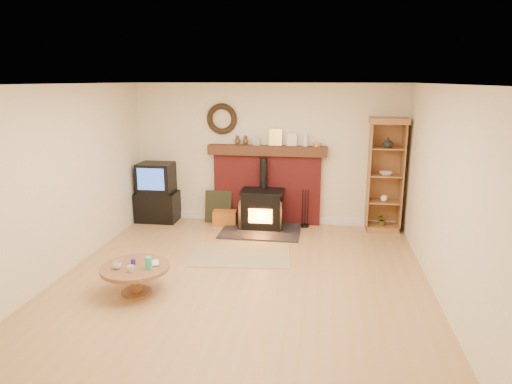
% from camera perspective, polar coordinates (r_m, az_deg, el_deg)
% --- Properties ---
extents(ground, '(5.50, 5.50, 0.00)m').
position_cam_1_polar(ground, '(6.28, -1.82, -11.10)').
color(ground, '#B5884B').
rests_on(ground, ground).
extents(room_shell, '(5.02, 5.52, 2.61)m').
position_cam_1_polar(room_shell, '(5.87, -1.95, 4.68)').
color(room_shell, beige).
rests_on(room_shell, ground).
extents(chimney_breast, '(2.20, 0.22, 1.78)m').
position_cam_1_polar(chimney_breast, '(8.54, 1.39, 1.34)').
color(chimney_breast, maroon).
rests_on(chimney_breast, ground).
extents(wood_stove, '(1.40, 1.00, 1.28)m').
position_cam_1_polar(wood_stove, '(8.27, 0.77, -2.31)').
color(wood_stove, black).
rests_on(wood_stove, ground).
extents(area_rug, '(1.63, 1.21, 0.01)m').
position_cam_1_polar(area_rug, '(7.17, -1.93, -7.80)').
color(area_rug, brown).
rests_on(area_rug, ground).
extents(tv_unit, '(0.77, 0.56, 1.13)m').
position_cam_1_polar(tv_unit, '(8.91, -12.28, -0.17)').
color(tv_unit, black).
rests_on(tv_unit, ground).
extents(curio_cabinet, '(0.65, 0.47, 2.02)m').
position_cam_1_polar(curio_cabinet, '(8.39, 15.82, 2.05)').
color(curio_cabinet, '#986131').
rests_on(curio_cabinet, ground).
extents(firelog_box, '(0.46, 0.31, 0.27)m').
position_cam_1_polar(firelog_box, '(8.58, -3.93, -3.24)').
color(firelog_box, gold).
rests_on(firelog_box, ground).
extents(leaning_painting, '(0.51, 0.14, 0.61)m').
position_cam_1_polar(leaning_painting, '(8.71, -4.73, -1.83)').
color(leaning_painting, black).
rests_on(leaning_painting, ground).
extents(fire_tools, '(0.16, 0.16, 0.70)m').
position_cam_1_polar(fire_tools, '(8.49, 6.11, -3.48)').
color(fire_tools, black).
rests_on(fire_tools, ground).
extents(coffee_table, '(0.86, 0.86, 0.53)m').
position_cam_1_polar(coffee_table, '(6.03, -14.87, -9.55)').
color(coffee_table, brown).
rests_on(coffee_table, ground).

